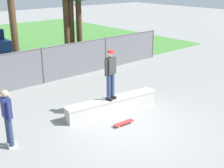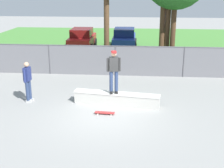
{
  "view_description": "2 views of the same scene",
  "coord_description": "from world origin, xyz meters",
  "px_view_note": "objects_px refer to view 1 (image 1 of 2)",
  "views": [
    {
      "loc": [
        -6.34,
        -6.61,
        4.78
      ],
      "look_at": [
        0.47,
        1.35,
        1.06
      ],
      "focal_mm": 47.93,
      "sensor_mm": 36.0,
      "label": 1
    },
    {
      "loc": [
        1.24,
        -11.21,
        4.98
      ],
      "look_at": [
        0.17,
        1.51,
        0.86
      ],
      "focal_mm": 49.2,
      "sensor_mm": 36.0,
      "label": 2
    }
  ],
  "objects_px": {
    "concrete_ledge": "(112,105)",
    "skateboard": "(124,123)",
    "bystander": "(7,116)",
    "skateboarder": "(111,73)"
  },
  "relations": [
    {
      "from": "skateboard",
      "to": "bystander",
      "type": "bearing_deg",
      "value": 161.77
    },
    {
      "from": "skateboarder",
      "to": "bystander",
      "type": "distance_m",
      "value": 3.86
    },
    {
      "from": "concrete_ledge",
      "to": "skateboarder",
      "type": "distance_m",
      "value": 1.31
    },
    {
      "from": "skateboard",
      "to": "bystander",
      "type": "distance_m",
      "value": 3.84
    },
    {
      "from": "skateboard",
      "to": "bystander",
      "type": "relative_size",
      "value": 0.44
    },
    {
      "from": "concrete_ledge",
      "to": "skateboard",
      "type": "bearing_deg",
      "value": -110.29
    },
    {
      "from": "concrete_ledge",
      "to": "skateboard",
      "type": "xyz_separation_m",
      "value": [
        -0.4,
        -1.08,
        -0.21
      ]
    },
    {
      "from": "concrete_ledge",
      "to": "bystander",
      "type": "height_order",
      "value": "bystander"
    },
    {
      "from": "skateboarder",
      "to": "skateboard",
      "type": "bearing_deg",
      "value": -105.15
    },
    {
      "from": "concrete_ledge",
      "to": "skateboard",
      "type": "distance_m",
      "value": 1.17
    }
  ]
}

